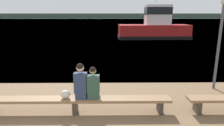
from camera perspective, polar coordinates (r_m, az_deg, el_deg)
water_surface at (r=128.29m, az=-1.27°, el=12.28°), size 240.00×240.00×0.00m
far_shoreline at (r=192.34m, az=-1.08°, el=13.34°), size 600.00×12.00×4.21m
bench_main at (r=6.16m, az=-10.53°, el=-10.62°), size 5.71×0.44×0.47m
person_left at (r=5.92m, az=-8.91°, el=-5.56°), size 0.38×0.43×1.08m
person_right at (r=5.91m, az=-5.40°, el=-6.22°), size 0.38×0.42×0.97m
shopping_bag at (r=6.12m, az=-13.17°, el=-8.70°), size 0.29×0.22×0.26m
tugboat_red at (r=25.59m, az=12.05°, el=9.70°), size 8.83×3.24×7.22m
deck_lamp_post at (r=8.66m, az=28.50°, el=7.12°), size 0.24×0.24×3.51m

